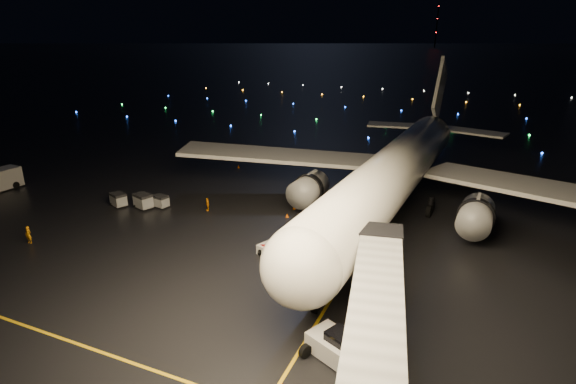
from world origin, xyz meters
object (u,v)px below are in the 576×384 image
pushback_tug (340,346)px  crew_c (208,204)px  baggage_cart_1 (161,201)px  belt_loader (277,244)px  baggage_cart_0 (143,201)px  airliner (403,139)px  baggage_cart_2 (118,200)px  crew_a (28,235)px

pushback_tug → crew_c: (-22.61, 19.11, -0.20)m
pushback_tug → baggage_cart_1: bearing=172.8°
pushback_tug → crew_c: pushback_tug is taller
belt_loader → baggage_cart_0: belt_loader is taller
airliner → pushback_tug: airliner is taller
airliner → baggage_cart_2: airliner is taller
baggage_cart_1 → pushback_tug: bearing=-20.5°
baggage_cart_2 → baggage_cart_1: bearing=41.2°
belt_loader → pushback_tug: bearing=-27.3°
airliner → crew_c: airliner is taller
crew_c → baggage_cart_2: baggage_cart_2 is taller
airliner → baggage_cart_1: 30.65m
pushback_tug → crew_a: 34.78m
crew_c → baggage_cart_0: (-7.70, -2.49, 0.10)m
airliner → pushback_tug: bearing=-83.3°
crew_a → baggage_cart_1: (5.97, 13.57, -0.15)m
airliner → baggage_cart_0: size_ratio=27.35×
crew_c → baggage_cart_0: size_ratio=0.76×
crew_a → baggage_cart_1: crew_a is taller
belt_loader → baggage_cart_2: (-23.95, 4.69, -0.67)m
airliner → baggage_cart_0: 32.62m
crew_c → baggage_cart_2: bearing=-113.4°
belt_loader → crew_a: 25.85m
baggage_cart_0 → belt_loader: bearing=4.1°
crew_a → airliner: bearing=31.0°
belt_loader → baggage_cart_2: size_ratio=3.13×
crew_c → baggage_cart_0: 8.09m
airliner → belt_loader: 21.80m
baggage_cart_0 → baggage_cart_1: bearing=51.2°
crew_a → crew_c: size_ratio=1.10×
pushback_tug → crew_a: size_ratio=2.37×
crew_a → belt_loader: bearing=8.4°
belt_loader → crew_c: bearing=170.8°
airliner → baggage_cart_0: (-28.62, -13.70, -7.56)m
baggage_cart_0 → baggage_cart_1: 2.09m
belt_loader → baggage_cart_0: bearing=-172.5°
airliner → baggage_cart_0: bearing=-150.9°
airliner → baggage_cart_1: bearing=-151.4°
pushback_tug → crew_c: bearing=164.5°
pushback_tug → baggage_cart_0: bearing=175.9°
crew_c → airliner: bearing=78.9°
baggage_cart_1 → belt_loader: bearing=-7.6°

